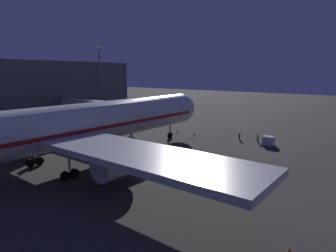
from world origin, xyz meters
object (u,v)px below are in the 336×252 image
(jet_bridge, at_px, (104,108))
(traffic_cone_wingtip_svc_side, at_px, (290,250))
(traffic_cone_nose_starboard, at_px, (177,131))
(ground_crew_marshaller_fwd, at_px, (239,134))
(baggage_container_near_belt, at_px, (269,141))
(traffic_cone_nose_port, at_px, (194,134))
(apron_floodlight_mast, at_px, (100,79))
(airliner_at_gate, at_px, (47,131))
(ground_crew_near_nose_gear, at_px, (258,137))

(jet_bridge, bearing_deg, traffic_cone_wingtip_svc_side, 156.12)
(traffic_cone_nose_starboard, relative_size, traffic_cone_wingtip_svc_side, 1.00)
(jet_bridge, distance_m, ground_crew_marshaller_fwd, 28.05)
(jet_bridge, bearing_deg, baggage_container_near_belt, -157.94)
(traffic_cone_nose_port, relative_size, traffic_cone_nose_starboard, 1.00)
(baggage_container_near_belt, height_order, ground_crew_marshaller_fwd, ground_crew_marshaller_fwd)
(apron_floodlight_mast, distance_m, traffic_cone_nose_starboard, 25.80)
(traffic_cone_nose_starboard, bearing_deg, apron_floodlight_mast, 4.16)
(baggage_container_near_belt, xyz_separation_m, traffic_cone_wingtip_svc_side, (-12.40, 31.14, -0.53))
(airliner_at_gate, xyz_separation_m, ground_crew_near_nose_gear, (-14.98, -33.42, -4.62))
(airliner_at_gate, relative_size, traffic_cone_nose_port, 118.73)
(ground_crew_near_nose_gear, bearing_deg, traffic_cone_wingtip_svc_side, 114.66)
(jet_bridge, height_order, ground_crew_marshaller_fwd, jet_bridge)
(ground_crew_near_nose_gear, distance_m, ground_crew_marshaller_fwd, 3.86)
(jet_bridge, height_order, traffic_cone_nose_starboard, jet_bridge)
(baggage_container_near_belt, distance_m, ground_crew_near_nose_gear, 2.66)
(airliner_at_gate, height_order, ground_crew_marshaller_fwd, airliner_at_gate)
(apron_floodlight_mast, bearing_deg, airliner_at_gate, 130.80)
(airliner_at_gate, height_order, jet_bridge, airliner_at_gate)
(jet_bridge, bearing_deg, airliner_at_gate, 122.67)
(ground_crew_marshaller_fwd, height_order, traffic_cone_nose_port, ground_crew_marshaller_fwd)
(traffic_cone_nose_port, relative_size, traffic_cone_wingtip_svc_side, 1.00)
(baggage_container_near_belt, bearing_deg, ground_crew_marshaller_fwd, -12.92)
(apron_floodlight_mast, distance_m, ground_crew_marshaller_fwd, 38.29)
(airliner_at_gate, relative_size, baggage_container_near_belt, 35.28)
(jet_bridge, xyz_separation_m, traffic_cone_nose_port, (-15.06, -11.19, -5.48))
(traffic_cone_nose_port, bearing_deg, ground_crew_near_nose_gear, -170.30)
(baggage_container_near_belt, xyz_separation_m, traffic_cone_nose_starboard, (19.59, 1.07, -0.53))
(ground_crew_marshaller_fwd, bearing_deg, traffic_cone_wingtip_svc_side, 119.80)
(jet_bridge, relative_size, traffic_cone_wingtip_svc_side, 44.00)
(airliner_at_gate, distance_m, traffic_cone_wingtip_svc_side, 30.29)
(jet_bridge, bearing_deg, traffic_cone_nose_starboard, -133.61)
(traffic_cone_nose_starboard, bearing_deg, ground_crew_marshaller_fwd, -169.37)
(jet_bridge, bearing_deg, apron_floodlight_mast, -36.90)
(ground_crew_marshaller_fwd, xyz_separation_m, traffic_cone_nose_port, (8.94, 2.50, -0.65))
(apron_floodlight_mast, bearing_deg, baggage_container_near_belt, -176.31)
(traffic_cone_wingtip_svc_side, bearing_deg, baggage_container_near_belt, -68.29)
(ground_crew_near_nose_gear, bearing_deg, jet_bridge, 25.66)
(apron_floodlight_mast, height_order, ground_crew_marshaller_fwd, apron_floodlight_mast)
(airliner_at_gate, distance_m, baggage_container_near_belt, 37.01)
(traffic_cone_nose_starboard, bearing_deg, jet_bridge, 46.39)
(ground_crew_marshaller_fwd, bearing_deg, traffic_cone_nose_starboard, 10.63)
(baggage_container_near_belt, height_order, traffic_cone_wingtip_svc_side, baggage_container_near_belt)
(airliner_at_gate, height_order, apron_floodlight_mast, airliner_at_gate)
(airliner_at_gate, xyz_separation_m, ground_crew_marshaller_fwd, (-11.14, -33.74, -4.70))
(airliner_at_gate, bearing_deg, jet_bridge, -57.33)
(airliner_at_gate, height_order, traffic_cone_wingtip_svc_side, airliner_at_gate)
(ground_crew_marshaller_fwd, distance_m, traffic_cone_nose_port, 9.31)
(apron_floodlight_mast, height_order, ground_crew_near_nose_gear, apron_floodlight_mast)
(traffic_cone_nose_port, bearing_deg, traffic_cone_wingtip_svc_side, 132.54)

